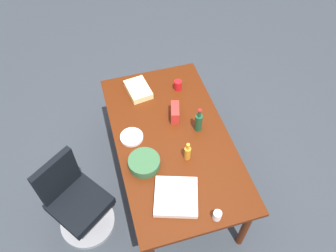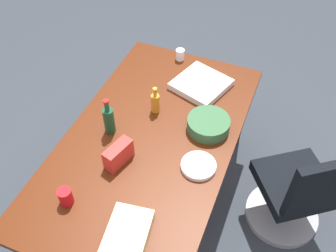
# 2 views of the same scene
# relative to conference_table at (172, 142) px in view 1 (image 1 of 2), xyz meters

# --- Properties ---
(ground_plane) EXTENTS (10.00, 10.00, 0.00)m
(ground_plane) POSITION_rel_conference_table_xyz_m (0.00, 0.00, -0.71)
(ground_plane) COLOR #31373E
(conference_table) EXTENTS (1.94, 1.08, 0.79)m
(conference_table) POSITION_rel_conference_table_xyz_m (0.00, 0.00, 0.00)
(conference_table) COLOR #4A1B07
(conference_table) RESTS_ON ground
(office_chair) EXTENTS (0.67, 0.67, 0.95)m
(office_chair) POSITION_rel_conference_table_xyz_m (-0.22, 1.02, -0.34)
(office_chair) COLOR gray
(office_chair) RESTS_ON ground
(dressing_bottle) EXTENTS (0.06, 0.06, 0.21)m
(dressing_bottle) POSITION_rel_conference_table_xyz_m (-0.26, -0.07, 0.16)
(dressing_bottle) COLOR orange
(dressing_bottle) RESTS_ON conference_table
(chip_bag_red) EXTENTS (0.21, 0.13, 0.14)m
(chip_bag_red) POSITION_rel_conference_table_xyz_m (0.24, -0.10, 0.15)
(chip_bag_red) COLOR red
(chip_bag_red) RESTS_ON conference_table
(salad_bowl) EXTENTS (0.33, 0.33, 0.09)m
(salad_bowl) POSITION_rel_conference_table_xyz_m (-0.23, 0.33, 0.12)
(salad_bowl) COLOR #335F39
(salad_bowl) RESTS_ON conference_table
(paper_cup) EXTENTS (0.07, 0.07, 0.09)m
(paper_cup) POSITION_rel_conference_table_xyz_m (-0.88, -0.12, 0.12)
(paper_cup) COLOR white
(paper_cup) RESTS_ON conference_table
(red_solo_cup) EXTENTS (0.09, 0.09, 0.11)m
(red_solo_cup) POSITION_rel_conference_table_xyz_m (0.62, -0.25, 0.13)
(red_solo_cup) COLOR red
(red_solo_cup) RESTS_ON conference_table
(sheet_cake) EXTENTS (0.35, 0.26, 0.07)m
(sheet_cake) POSITION_rel_conference_table_xyz_m (0.69, 0.17, 0.11)
(sheet_cake) COLOR #EFDD91
(sheet_cake) RESTS_ON conference_table
(paper_plate_stack) EXTENTS (0.25, 0.25, 0.03)m
(paper_plate_stack) POSITION_rel_conference_table_xyz_m (0.10, 0.37, 0.09)
(paper_plate_stack) COLOR white
(paper_plate_stack) RESTS_ON conference_table
(pizza_box) EXTENTS (0.45, 0.45, 0.05)m
(pizza_box) POSITION_rel_conference_table_xyz_m (-0.62, 0.15, 0.10)
(pizza_box) COLOR silver
(pizza_box) RESTS_ON conference_table
(wine_bottle) EXTENTS (0.08, 0.08, 0.28)m
(wine_bottle) POSITION_rel_conference_table_xyz_m (0.03, -0.27, 0.19)
(wine_bottle) COLOR #18462A
(wine_bottle) RESTS_ON conference_table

